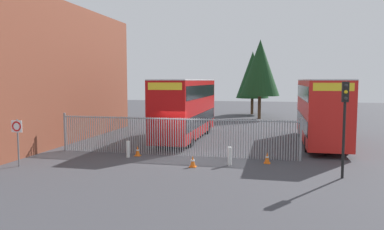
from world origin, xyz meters
The scene contains 14 objects.
ground_plane centered at (0.00, 8.00, 0.00)m, with size 100.00×100.00×0.00m, color #3D3D42.
depot_building_brick centered at (-11.60, 3.49, 4.81)m, with size 6.82×18.10×9.61m, color brown.
palisade_fence centered at (-0.15, 0.00, 1.18)m, with size 14.24×0.14×2.35m.
double_decker_bus_near_gate centered at (8.58, 6.04, 2.42)m, with size 2.54×10.81×4.42m.
double_decker_bus_behind_fence_left centered at (-0.95, 6.18, 2.42)m, with size 2.54×10.81×4.42m.
bollard_near_left centered at (-2.55, -1.17, 0.47)m, with size 0.20×0.20×0.95m, color silver.
bollard_center_front centered at (3.30, -1.87, 0.47)m, with size 0.20×0.20×0.95m, color silver.
traffic_cone_by_gate centered at (1.53, -2.69, 0.29)m, with size 0.34×0.34×0.59m.
traffic_cone_mid_forecourt centered at (5.17, -1.01, 0.29)m, with size 0.34×0.34×0.59m.
traffic_cone_near_kerb centered at (-2.18, -0.65, 0.29)m, with size 0.34×0.34×0.59m.
speed_limit_sign_post centered at (-7.13, -4.47, 1.78)m, with size 0.60×0.14×2.40m.
traffic_light_kerbside centered at (8.51, -3.33, 2.99)m, with size 0.28×0.33×4.30m.
tree_tall_back centered at (3.76, 22.32, 5.76)m, with size 4.41×4.41×8.92m.
tree_short_side centered at (2.60, 27.88, 5.06)m, with size 4.15×4.15×8.04m.
Camera 1 is at (5.54, -20.78, 4.35)m, focal length 35.06 mm.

